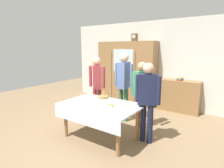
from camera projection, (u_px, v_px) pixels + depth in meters
ground_plane at (107, 134)px, 4.03m from camera, size 12.00×12.00×0.00m
back_wall at (155, 64)px, 5.90m from camera, size 6.40×0.10×2.70m
dining_table at (100, 109)px, 3.71m from camera, size 1.60×1.02×0.74m
wall_cabinet at (126, 73)px, 6.23m from camera, size 2.05×0.46×2.07m
mantel_clock at (135, 37)px, 5.85m from camera, size 0.18×0.11×0.24m
bookshelf_low at (179, 96)px, 5.40m from camera, size 1.17×0.35×0.94m
book_stack at (180, 79)px, 5.30m from camera, size 0.18×0.22×0.08m
tea_cup_near_right at (77, 101)px, 3.80m from camera, size 0.13×0.13×0.06m
tea_cup_center at (134, 105)px, 3.57m from camera, size 0.13×0.13×0.06m
tea_cup_front_edge at (99, 107)px, 3.44m from camera, size 0.13×0.13×0.06m
bread_basket at (103, 97)px, 4.14m from camera, size 0.24×0.24×0.16m
pastry_plate at (111, 106)px, 3.56m from camera, size 0.28×0.28×0.05m
spoon_far_left at (84, 100)px, 4.03m from camera, size 0.12×0.02×0.01m
spoon_front_edge at (121, 115)px, 3.09m from camera, size 0.12×0.02×0.01m
person_behind_table_left at (97, 81)px, 4.80m from camera, size 0.52×0.40×1.64m
person_beside_shelf at (148, 95)px, 3.52m from camera, size 0.52×0.33×1.59m
person_near_right_end at (142, 89)px, 4.18m from camera, size 0.52×0.41×1.56m
person_by_cabinet at (124, 80)px, 4.59m from camera, size 0.52×0.38×1.75m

